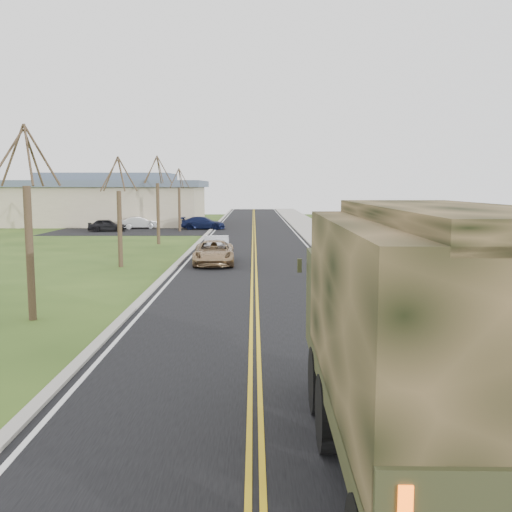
{
  "coord_description": "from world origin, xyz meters",
  "views": [
    {
      "loc": [
        -0.03,
        -7.63,
        4.16
      ],
      "look_at": [
        0.06,
        11.85,
        1.8
      ],
      "focal_mm": 40.0,
      "sensor_mm": 36.0,
      "label": 1
    }
  ],
  "objects": [
    {
      "name": "lot_car_silver",
      "position": [
        -11.49,
        49.36,
        0.6
      ],
      "size": [
        3.87,
        2.38,
        1.21
      ],
      "primitive_type": "imported",
      "rotation": [
        0.0,
        0.0,
        1.9
      ],
      "color": "silver",
      "rests_on": "ground"
    },
    {
      "name": "commercial_building",
      "position": [
        -15.98,
        55.97,
        2.69
      ],
      "size": [
        25.5,
        21.5,
        5.65
      ],
      "color": "tan",
      "rests_on": "ground"
    },
    {
      "name": "road",
      "position": [
        0.0,
        40.0,
        0.01
      ],
      "size": [
        8.0,
        120.0,
        0.01
      ],
      "primitive_type": "cube",
      "color": "black",
      "rests_on": "ground"
    },
    {
      "name": "bare_tree_c",
      "position": [
        -7.0,
        34.0,
        2.78
      ],
      "size": [
        2.04,
        2.39,
        6.42
      ],
      "color": "#38281C",
      "rests_on": "ground"
    },
    {
      "name": "bare_tree_b",
      "position": [
        -7.0,
        22.0,
        2.48
      ],
      "size": [
        1.83,
        2.14,
        5.73
      ],
      "color": "#38281C",
      "rests_on": "ground"
    },
    {
      "name": "bare_tree_a",
      "position": [
        -7.0,
        10.0,
        2.63
      ],
      "size": [
        1.93,
        2.26,
        6.08
      ],
      "color": "#38281C",
      "rests_on": "ground"
    },
    {
      "name": "curb_left",
      "position": [
        -4.15,
        40.0,
        0.05
      ],
      "size": [
        0.3,
        120.0,
        0.1
      ],
      "primitive_type": "cube",
      "color": "#9E998E",
      "rests_on": "ground"
    },
    {
      "name": "curb_right",
      "position": [
        4.15,
        40.0,
        0.06
      ],
      "size": [
        0.3,
        120.0,
        0.12
      ],
      "primitive_type": "cube",
      "color": "#9E998E",
      "rests_on": "ground"
    },
    {
      "name": "military_truck",
      "position": [
        2.34,
        0.03,
        2.26
      ],
      "size": [
        2.91,
        7.96,
        3.94
      ],
      "rotation": [
        0.0,
        0.0,
        -0.02
      ],
      "color": "black",
      "rests_on": "ground"
    },
    {
      "name": "lot_car_navy",
      "position": [
        -5.0,
        48.54,
        0.63
      ],
      "size": [
        4.44,
        2.0,
        1.26
      ],
      "primitive_type": "imported",
      "rotation": [
        0.0,
        0.0,
        1.52
      ],
      "color": "#0F1637",
      "rests_on": "ground"
    },
    {
      "name": "sedan_silver",
      "position": [
        -2.18,
        25.09,
        0.67
      ],
      "size": [
        1.73,
        4.16,
        1.34
      ],
      "primitive_type": "imported",
      "rotation": [
        0.0,
        0.0,
        0.08
      ],
      "color": "silver",
      "rests_on": "ground"
    },
    {
      "name": "bare_tree_d",
      "position": [
        -7.0,
        46.0,
        2.55
      ],
      "size": [
        1.88,
        2.2,
        5.91
      ],
      "color": "#38281C",
      "rests_on": "ground"
    },
    {
      "name": "lot_car_dark",
      "position": [
        -13.76,
        45.76,
        0.6
      ],
      "size": [
        3.71,
        1.96,
        1.2
      ],
      "primitive_type": "imported",
      "rotation": [
        0.0,
        0.0,
        1.73
      ],
      "color": "black",
      "rests_on": "ground"
    },
    {
      "name": "sidewalk_right",
      "position": [
        5.9,
        40.0,
        0.05
      ],
      "size": [
        3.2,
        120.0,
        0.1
      ],
      "primitive_type": "cube",
      "color": "#9E998E",
      "rests_on": "ground"
    },
    {
      "name": "suv_champagne",
      "position": [
        -2.17,
        22.86,
        0.64
      ],
      "size": [
        2.34,
        4.72,
        1.29
      ],
      "primitive_type": "imported",
      "rotation": [
        0.0,
        0.0,
        0.04
      ],
      "color": "#987955",
      "rests_on": "ground"
    },
    {
      "name": "ground",
      "position": [
        0.0,
        0.0,
        0.0
      ],
      "size": [
        160.0,
        160.0,
        0.0
      ],
      "primitive_type": "plane",
      "color": "#2D4617",
      "rests_on": "ground"
    }
  ]
}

